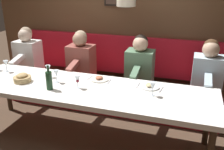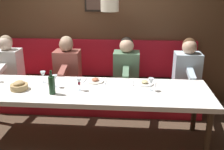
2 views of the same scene
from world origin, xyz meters
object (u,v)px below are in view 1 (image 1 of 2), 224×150
at_px(diner_near, 140,63).
at_px(bread_bowl, 22,78).
at_px(dining_table, 85,91).
at_px(wine_glass_4, 77,79).
at_px(diner_middle, 81,58).
at_px(diner_far, 28,52).
at_px(wine_glass_3, 48,69).
at_px(wine_glass_1, 153,86).
at_px(diner_nearest, 208,70).
at_px(wine_glass_0, 56,74).
at_px(wine_glass_5, 6,64).
at_px(wine_bottle, 49,80).

bearing_deg(diner_near, bread_bowl, 125.98).
height_order(dining_table, wine_glass_4, wine_glass_4).
relative_size(diner_middle, diner_far, 1.00).
bearing_deg(wine_glass_3, wine_glass_1, -96.21).
distance_m(dining_table, diner_middle, 1.00).
bearing_deg(dining_table, diner_nearest, -58.43).
bearing_deg(wine_glass_0, diner_far, 50.39).
relative_size(diner_near, wine_glass_5, 4.82).
height_order(diner_nearest, wine_glass_1, diner_nearest).
bearing_deg(wine_glass_1, diner_nearest, -35.30).
xyz_separation_m(wine_glass_3, wine_bottle, (-0.35, -0.23, -0.00)).
xyz_separation_m(diner_far, wine_glass_1, (-0.87, -2.25, 0.04)).
bearing_deg(wine_bottle, wine_glass_5, 68.48).
height_order(wine_glass_3, wine_glass_5, same).
relative_size(diner_far, bread_bowl, 3.60).
relative_size(diner_near, wine_glass_1, 4.82).
xyz_separation_m(dining_table, diner_far, (0.88, 1.42, 0.13)).
bearing_deg(wine_glass_1, wine_glass_5, 85.75).
relative_size(dining_table, bread_bowl, 14.34).
distance_m(diner_near, wine_glass_4, 1.09).
bearing_deg(diner_far, diner_nearest, -90.00).
xyz_separation_m(diner_nearest, wine_glass_5, (-0.71, 2.71, 0.04)).
relative_size(diner_middle, wine_glass_3, 4.82).
bearing_deg(wine_glass_1, wine_glass_0, 88.97).
bearing_deg(bread_bowl, dining_table, -84.45).
distance_m(dining_table, bread_bowl, 0.84).
relative_size(wine_glass_1, wine_glass_3, 1.00).
relative_size(wine_glass_0, wine_bottle, 0.55).
distance_m(diner_far, wine_glass_0, 1.33).
height_order(diner_middle, wine_glass_4, diner_middle).
distance_m(dining_table, wine_glass_5, 1.30).
distance_m(dining_table, diner_near, 1.02).
distance_m(wine_glass_1, bread_bowl, 1.66).
height_order(diner_middle, diner_far, same).
distance_m(diner_middle, diner_far, 0.98).
height_order(wine_glass_1, bread_bowl, wine_glass_1).
bearing_deg(diner_nearest, dining_table, 121.57).
xyz_separation_m(wine_glass_3, wine_glass_5, (0.00, 0.67, 0.00)).
relative_size(dining_table, wine_glass_5, 19.23).
bearing_deg(wine_glass_0, dining_table, -95.27).
height_order(wine_glass_4, bread_bowl, wine_glass_4).
relative_size(diner_middle, wine_glass_1, 4.82).
xyz_separation_m(diner_middle, bread_bowl, (-0.96, 0.39, -0.03)).
relative_size(diner_far, wine_glass_3, 4.82).
bearing_deg(wine_glass_5, dining_table, -97.63).
distance_m(diner_nearest, diner_far, 2.86).
bearing_deg(diner_near, wine_glass_0, 133.26).
height_order(wine_glass_1, wine_glass_4, same).
relative_size(wine_glass_1, wine_glass_5, 1.00).
height_order(wine_bottle, bread_bowl, wine_bottle).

